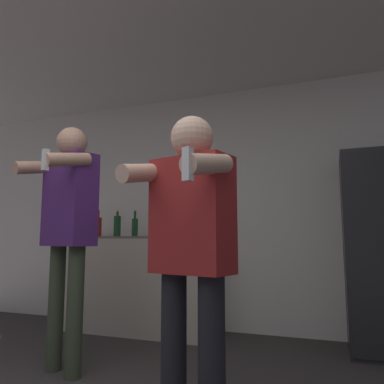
# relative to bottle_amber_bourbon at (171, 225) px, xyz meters

# --- Properties ---
(wall_back) EXTENTS (7.00, 0.06, 2.55)m
(wall_back) POSITION_rel_bottle_amber_bourbon_xyz_m (0.41, 0.41, 0.19)
(wall_back) COLOR silver
(wall_back) RESTS_ON ground_plane
(ceiling_slab) EXTENTS (7.00, 3.53, 0.05)m
(ceiling_slab) POSITION_rel_bottle_amber_bourbon_xyz_m (0.41, -1.12, 1.49)
(ceiling_slab) COLOR silver
(ceiling_slab) RESTS_ON wall_back
(counter) EXTENTS (1.64, 0.62, 0.97)m
(counter) POSITION_rel_bottle_amber_bourbon_xyz_m (-0.40, 0.09, -0.60)
(counter) COLOR #BCB29E
(counter) RESTS_ON ground_plane
(bottle_amber_bourbon) EXTENTS (0.08, 0.08, 0.30)m
(bottle_amber_bourbon) POSITION_rel_bottle_amber_bourbon_xyz_m (0.00, 0.00, 0.00)
(bottle_amber_bourbon) COLOR black
(bottle_amber_bourbon) RESTS_ON counter
(bottle_clear_vodka) EXTENTS (0.07, 0.07, 0.23)m
(bottle_clear_vodka) POSITION_rel_bottle_amber_bourbon_xyz_m (-0.12, -0.00, -0.03)
(bottle_clear_vodka) COLOR maroon
(bottle_clear_vodka) RESTS_ON counter
(bottle_brown_liquor) EXTENTS (0.09, 0.09, 0.29)m
(bottle_brown_liquor) POSITION_rel_bottle_amber_bourbon_xyz_m (-0.88, -0.00, 0.00)
(bottle_brown_liquor) COLOR maroon
(bottle_brown_liquor) RESTS_ON counter
(bottle_tall_gin) EXTENTS (0.06, 0.06, 0.29)m
(bottle_tall_gin) POSITION_rel_bottle_amber_bourbon_xyz_m (-0.42, -0.00, -0.01)
(bottle_tall_gin) COLOR #194723
(bottle_tall_gin) RESTS_ON counter
(bottle_dark_rum) EXTENTS (0.07, 0.07, 0.28)m
(bottle_dark_rum) POSITION_rel_bottle_amber_bourbon_xyz_m (-0.63, -0.00, -0.00)
(bottle_dark_rum) COLOR #194723
(bottle_dark_rum) RESTS_ON counter
(person_woman_foreground) EXTENTS (0.54, 0.51, 1.56)m
(person_woman_foreground) POSITION_rel_bottle_amber_bourbon_xyz_m (0.87, -1.73, -0.16)
(person_woman_foreground) COLOR black
(person_woman_foreground) RESTS_ON ground_plane
(person_man_side) EXTENTS (0.60, 0.56, 1.78)m
(person_man_side) POSITION_rel_bottle_amber_bourbon_xyz_m (-0.29, -1.22, 0.02)
(person_man_side) COLOR #38422D
(person_man_side) RESTS_ON ground_plane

